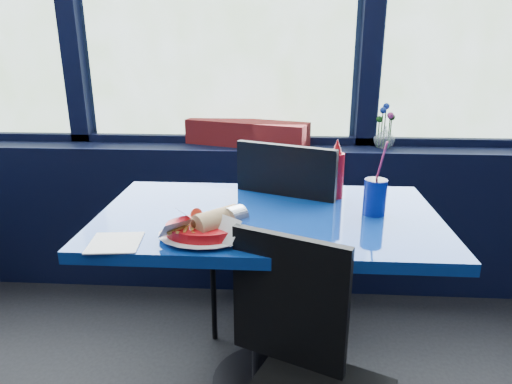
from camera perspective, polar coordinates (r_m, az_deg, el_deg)
name	(u,v)px	position (r m, az deg, el deg)	size (l,w,h in m)	color
window_sill	(221,215)	(2.58, -4.44, -2.86)	(5.00, 0.26, 0.80)	black
near_table	(268,260)	(1.69, 1.49, -8.47)	(1.20, 0.70, 0.75)	black
chair_near_front	(303,366)	(1.36, 5.86, -20.82)	(0.49, 0.49, 0.82)	black
chair_near_back	(274,230)	(2.00, 2.23, -4.82)	(0.56, 0.56, 0.95)	black
planter_box	(247,133)	(2.45, -1.17, 7.36)	(0.66, 0.16, 0.13)	maroon
flower_vase	(385,135)	(2.48, 15.77, 6.93)	(0.14, 0.14, 0.23)	silver
food_basket	(205,228)	(1.42, -6.36, -4.48)	(0.30, 0.30, 0.09)	red
ketchup_bottle	(336,172)	(1.78, 9.95, 2.48)	(0.06, 0.06, 0.23)	red
soda_cup	(375,196)	(1.65, 14.64, -0.49)	(0.08, 0.08, 0.27)	navy
napkin	(115,243)	(1.45, -17.20, -6.08)	(0.15, 0.15, 0.00)	white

